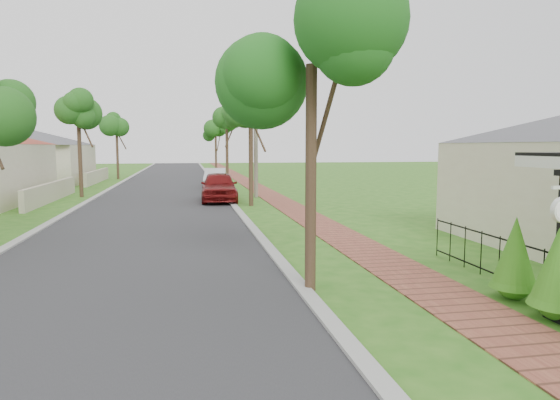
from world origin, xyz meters
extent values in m
plane|color=#2A6518|center=(0.00, 0.00, 0.00)|extent=(160.00, 160.00, 0.00)
cube|color=#28282B|center=(-3.00, 20.00, 0.00)|extent=(7.00, 120.00, 0.02)
cube|color=#9E9E99|center=(0.65, 20.00, 0.00)|extent=(0.30, 120.00, 0.10)
cube|color=#9E9E99|center=(-6.65, 20.00, 0.00)|extent=(0.30, 120.00, 0.10)
cube|color=#98553D|center=(3.25, 20.00, 0.00)|extent=(1.50, 120.00, 0.03)
cube|color=black|center=(4.90, 0.00, 0.95)|extent=(0.03, 8.00, 0.03)
cube|color=black|center=(4.90, 0.00, 0.15)|extent=(0.03, 8.00, 0.03)
cylinder|color=black|center=(4.90, 0.00, 0.50)|extent=(0.02, 0.02, 1.00)
cylinder|color=black|center=(4.90, 0.67, 0.50)|extent=(0.02, 0.02, 1.00)
cylinder|color=black|center=(4.90, 1.33, 0.50)|extent=(0.02, 0.02, 1.00)
cylinder|color=black|center=(4.90, 2.00, 0.50)|extent=(0.02, 0.02, 1.00)
cylinder|color=black|center=(4.90, 2.67, 0.50)|extent=(0.02, 0.02, 1.00)
cylinder|color=black|center=(4.90, 3.33, 0.50)|extent=(0.02, 0.02, 1.00)
cylinder|color=black|center=(4.90, 4.00, 0.50)|extent=(0.02, 0.02, 1.00)
cylinder|color=#382619|center=(1.50, 16.00, 2.27)|extent=(0.22, 0.22, 4.55)
sphere|color=#1A4512|center=(1.50, 16.00, 4.68)|extent=(1.70, 1.70, 1.70)
cylinder|color=#382619|center=(1.50, 30.00, 2.45)|extent=(0.22, 0.22, 4.90)
sphere|color=#1A4512|center=(1.50, 30.00, 5.04)|extent=(1.70, 1.70, 1.70)
cylinder|color=#382619|center=(1.50, 44.00, 2.10)|extent=(0.22, 0.22, 4.20)
sphere|color=#1A4512|center=(1.50, 44.00, 4.32)|extent=(1.70, 1.70, 1.70)
cylinder|color=#382619|center=(-7.50, 22.00, 2.45)|extent=(0.22, 0.22, 4.90)
sphere|color=#1A4512|center=(-7.50, 22.00, 5.04)|extent=(1.70, 1.70, 1.70)
cylinder|color=#382619|center=(-7.50, 38.00, 2.27)|extent=(0.22, 0.22, 4.55)
sphere|color=#1A4512|center=(-7.50, 38.00, 4.68)|extent=(1.70, 1.70, 1.70)
sphere|color=#296614|center=(4.45, -0.94, 0.37)|extent=(0.76, 0.76, 0.76)
sphere|color=#296614|center=(4.45, 0.22, 0.34)|extent=(0.68, 0.68, 0.68)
cone|color=#296614|center=(4.45, 0.22, 0.96)|extent=(0.78, 0.78, 1.25)
cube|color=#BFB299|center=(-8.60, 20.00, 0.50)|extent=(0.25, 10.00, 1.00)
cube|color=beige|center=(-15.00, 34.00, 1.50)|extent=(11.00, 10.00, 3.00)
pyramid|color=#4C4C51|center=(-15.00, 34.00, 3.80)|extent=(15.56, 15.56, 1.60)
cube|color=#BFB299|center=(-8.60, 34.00, 0.50)|extent=(0.25, 10.00, 1.00)
imported|color=maroon|center=(0.09, 18.20, 0.78)|extent=(2.03, 4.63, 1.55)
imported|color=silver|center=(0.40, 26.85, 0.68)|extent=(1.82, 4.22, 1.35)
cylinder|color=#382619|center=(0.80, 1.50, 2.23)|extent=(0.22, 0.22, 4.46)
sphere|color=#21671D|center=(0.80, 1.50, 4.59)|extent=(2.22, 2.22, 2.22)
cylinder|color=#726A59|center=(2.30, 20.00, 4.46)|extent=(0.24, 0.24, 8.92)
cube|color=#726A59|center=(2.30, 20.00, 8.52)|extent=(1.20, 0.08, 0.08)
camera|label=1|loc=(-1.62, -8.01, 2.89)|focal=32.00mm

